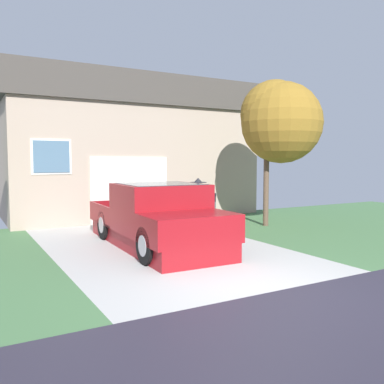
# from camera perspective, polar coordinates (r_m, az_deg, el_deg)

# --- Properties ---
(ground) EXTENTS (29.20, 18.60, 0.18)m
(ground) POSITION_cam_1_polar(r_m,az_deg,el_deg) (5.77, 22.90, -17.98)
(ground) COLOR #B0B0AB
(pickup_truck) EXTENTS (2.19, 5.19, 1.60)m
(pickup_truck) POSITION_cam_1_polar(r_m,az_deg,el_deg) (10.13, -4.50, -3.85)
(pickup_truck) COLOR maroon
(pickup_truck) RESTS_ON ground
(person_with_hat) EXTENTS (0.45, 0.45, 1.70)m
(person_with_hat) POSITION_cam_1_polar(r_m,az_deg,el_deg) (10.95, 0.85, -1.70)
(person_with_hat) COLOR black
(person_with_hat) RESTS_ON ground
(handbag) EXTENTS (0.32, 0.20, 0.41)m
(handbag) POSITION_cam_1_polar(r_m,az_deg,el_deg) (10.72, 0.50, -6.52)
(handbag) COLOR #232328
(handbag) RESTS_ON ground
(house_with_garage) EXTENTS (9.81, 7.12, 5.27)m
(house_with_garage) POSITION_cam_1_polar(r_m,az_deg,el_deg) (17.87, -10.07, 5.98)
(house_with_garage) COLOR tan
(house_with_garage) RESTS_ON ground
(front_yard_tree) EXTENTS (2.62, 2.62, 4.76)m
(front_yard_tree) POSITION_cam_1_polar(r_m,az_deg,el_deg) (13.75, 12.00, 9.82)
(front_yard_tree) COLOR brown
(front_yard_tree) RESTS_ON ground
(wheeled_trash_bin) EXTENTS (0.60, 0.72, 1.00)m
(wheeled_trash_bin) POSITION_cam_1_polar(r_m,az_deg,el_deg) (14.68, 1.67, -1.89)
(wheeled_trash_bin) COLOR #424247
(wheeled_trash_bin) RESTS_ON ground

